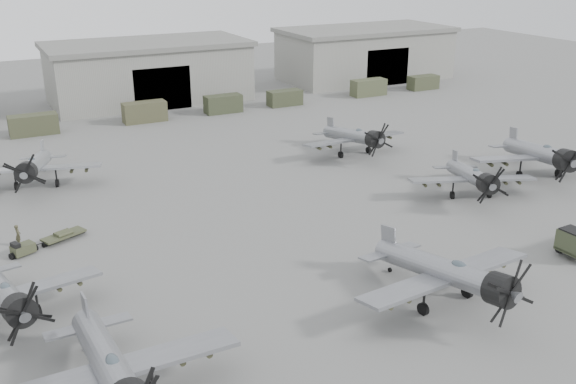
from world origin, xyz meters
name	(u,v)px	position (x,y,z in m)	size (l,w,h in m)	color
ground	(395,279)	(0.00, 0.00, 0.00)	(220.00, 220.00, 0.00)	slate
hangar_center	(149,71)	(0.00, 61.96, 4.37)	(29.00, 14.80, 8.70)	gray
hangar_right	(365,53)	(38.00, 61.96, 4.37)	(29.00, 14.80, 8.70)	gray
support_truck_2	(34,125)	(-17.83, 50.00, 1.25)	(5.72, 2.20, 2.50)	#3C3F29
support_truck_3	(145,112)	(-4.06, 50.00, 1.31)	(5.61, 2.20, 2.63)	#45452D
support_truck_4	(223,104)	(6.97, 50.00, 1.22)	(5.10, 2.20, 2.44)	#363C27
support_truck_5	(285,98)	(16.52, 50.00, 1.10)	(4.96, 2.20, 2.19)	#373D27
support_truck_6	(369,88)	(30.99, 50.00, 1.26)	(5.48, 2.20, 2.52)	#464C31
support_truck_7	(423,82)	(41.51, 50.00, 1.09)	(4.97, 2.20, 2.19)	#3D422B
aircraft_near_0	(111,369)	(-20.39, -4.74, 2.40)	(13.13, 11.82, 5.28)	gray
aircraft_near_1	(450,273)	(0.83, -4.53, 2.37)	(13.12, 11.81, 5.22)	gray
aircraft_mid_0	(5,294)	(-24.40, 5.82, 2.13)	(11.82, 10.64, 4.69)	gray
aircraft_mid_2	(473,177)	(15.22, 9.31, 2.09)	(11.34, 10.25, 4.61)	gray
aircraft_mid_3	(543,154)	(25.03, 10.41, 2.50)	(13.72, 12.35, 5.51)	gray
aircraft_far_0	(34,166)	(-19.95, 30.07, 2.24)	(12.34, 11.11, 4.92)	#989BA0
aircraft_far_1	(356,137)	(12.69, 24.99, 2.19)	(11.96, 10.76, 4.81)	gray
tug_trailer	(39,244)	(-21.42, 16.15, 0.45)	(5.85, 3.38, 1.19)	#3B3F29
ground_crew	(18,235)	(-22.73, 17.50, 0.86)	(0.63, 0.41, 1.72)	#403E2A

